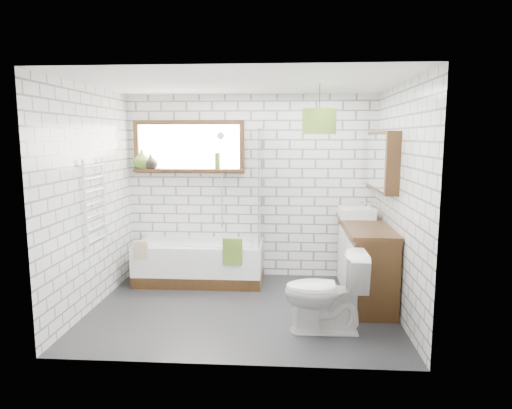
# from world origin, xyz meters

# --- Properties ---
(floor) EXTENTS (3.40, 2.60, 0.01)m
(floor) POSITION_xyz_m (0.00, 0.00, -0.01)
(floor) COLOR black
(floor) RESTS_ON ground
(ceiling) EXTENTS (3.40, 2.60, 0.01)m
(ceiling) POSITION_xyz_m (0.00, 0.00, 2.50)
(ceiling) COLOR white
(ceiling) RESTS_ON ground
(wall_back) EXTENTS (3.40, 0.01, 2.50)m
(wall_back) POSITION_xyz_m (0.00, 1.30, 1.25)
(wall_back) COLOR white
(wall_back) RESTS_ON ground
(wall_front) EXTENTS (3.40, 0.01, 2.50)m
(wall_front) POSITION_xyz_m (0.00, -1.30, 1.25)
(wall_front) COLOR white
(wall_front) RESTS_ON ground
(wall_left) EXTENTS (0.01, 2.60, 2.50)m
(wall_left) POSITION_xyz_m (-1.70, 0.00, 1.25)
(wall_left) COLOR white
(wall_left) RESTS_ON ground
(wall_right) EXTENTS (0.01, 2.60, 2.50)m
(wall_right) POSITION_xyz_m (1.70, 0.00, 1.25)
(wall_right) COLOR white
(wall_right) RESTS_ON ground
(window) EXTENTS (1.52, 0.16, 0.68)m
(window) POSITION_xyz_m (-0.85, 1.26, 1.80)
(window) COLOR black
(window) RESTS_ON wall_back
(towel_radiator) EXTENTS (0.06, 0.52, 1.00)m
(towel_radiator) POSITION_xyz_m (-1.66, 0.00, 1.20)
(towel_radiator) COLOR white
(towel_radiator) RESTS_ON wall_left
(mirror_cabinet) EXTENTS (0.16, 1.20, 0.70)m
(mirror_cabinet) POSITION_xyz_m (1.62, 0.60, 1.65)
(mirror_cabinet) COLOR black
(mirror_cabinet) RESTS_ON wall_right
(shower_riser) EXTENTS (0.02, 0.02, 1.30)m
(shower_riser) POSITION_xyz_m (-0.40, 1.26, 1.35)
(shower_riser) COLOR silver
(shower_riser) RESTS_ON wall_back
(bathtub) EXTENTS (1.67, 0.74, 0.54)m
(bathtub) POSITION_xyz_m (-0.66, 0.93, 0.27)
(bathtub) COLOR white
(bathtub) RESTS_ON floor
(shower_screen) EXTENTS (0.02, 0.72, 1.50)m
(shower_screen) POSITION_xyz_m (0.15, 0.93, 1.29)
(shower_screen) COLOR white
(shower_screen) RESTS_ON bathtub
(towel_green) EXTENTS (0.24, 0.07, 0.33)m
(towel_green) POSITION_xyz_m (-0.17, 0.56, 0.52)
(towel_green) COLOR #4E7021
(towel_green) RESTS_ON bathtub
(towel_beige) EXTENTS (0.18, 0.04, 0.23)m
(towel_beige) POSITION_xyz_m (-1.35, 0.56, 0.52)
(towel_beige) COLOR #C2B286
(towel_beige) RESTS_ON bathtub
(vanity) EXTENTS (0.52, 1.60, 0.92)m
(vanity) POSITION_xyz_m (1.44, 0.47, 0.46)
(vanity) COLOR black
(vanity) RESTS_ON floor
(basin) EXTENTS (0.44, 0.38, 0.13)m
(basin) POSITION_xyz_m (1.38, 0.84, 0.98)
(basin) COLOR white
(basin) RESTS_ON vanity
(tap) EXTENTS (0.04, 0.04, 0.16)m
(tap) POSITION_xyz_m (1.54, 0.84, 1.05)
(tap) COLOR silver
(tap) RESTS_ON vanity
(toilet) EXTENTS (0.47, 0.81, 0.82)m
(toilet) POSITION_xyz_m (0.88, -0.55, 0.41)
(toilet) COLOR white
(toilet) RESTS_ON floor
(vase_olive) EXTENTS (0.32, 0.32, 0.26)m
(vase_olive) POSITION_xyz_m (-1.50, 1.23, 1.61)
(vase_olive) COLOR #557524
(vase_olive) RESTS_ON window
(vase_dark) EXTENTS (0.20, 0.20, 0.20)m
(vase_dark) POSITION_xyz_m (-1.38, 1.23, 1.58)
(vase_dark) COLOR black
(vase_dark) RESTS_ON window
(bottle) EXTENTS (0.07, 0.07, 0.22)m
(bottle) POSITION_xyz_m (-0.45, 1.23, 1.59)
(bottle) COLOR #557524
(bottle) RESTS_ON window
(pendant) EXTENTS (0.37, 0.37, 0.27)m
(pendant) POSITION_xyz_m (0.83, 0.08, 2.10)
(pendant) COLOR #4E7021
(pendant) RESTS_ON ceiling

